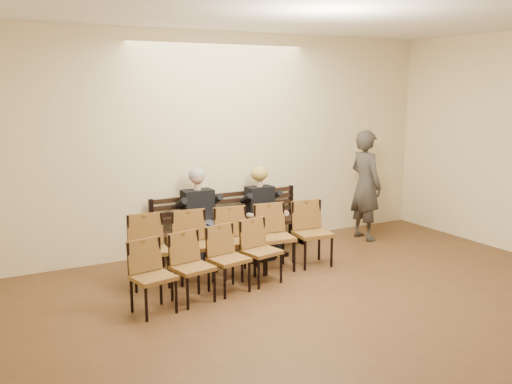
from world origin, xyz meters
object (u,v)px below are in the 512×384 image
Objects in this scene: laptop at (204,225)px; water_bottle at (280,218)px; bag at (259,250)px; seated_man at (200,214)px; bench at (231,238)px; chair_row_front at (235,242)px; chair_row_back at (211,264)px; seated_woman at (263,211)px; passerby at (366,177)px.

laptop is 1.34× the size of water_bottle.
laptop is 0.93m from bag.
laptop is at bearing -90.43° from seated_man.
bench is 1.19m from chair_row_front.
chair_row_front is (-0.46, -1.07, 0.26)m from bench.
chair_row_back is (-1.11, -1.69, 0.21)m from bench.
seated_woman is at bearing 55.46° from bag.
seated_woman is at bearing -13.21° from bench.
seated_woman is 1.11m from laptop.
laptop is (-0.00, -0.13, -0.15)m from seated_man.
chair_row_front is at bearing 101.79° from passerby.
bag is (0.76, -0.35, -0.40)m from laptop.
passerby is at bearing -8.61° from seated_woman.
seated_woman is 5.56× the size of water_bottle.
seated_woman is at bearing 80.12° from passerby.
bench is 0.72m from laptop.
seated_woman reaches higher than chair_row_back.
chair_row_back is at bearing -135.96° from seated_woman.
seated_man is at bearing 180.00° from seated_woman.
bench is 0.88× the size of chair_row_front.
seated_man is 1.68m from chair_row_back.
seated_woman is 0.43× the size of chair_row_front.
bench reaches higher than bag.
bench is 0.77m from seated_man.
seated_man is at bearing 147.37° from bag.
chair_row_back is at bearing -108.41° from seated_man.
passerby reaches higher than bag.
laptop is 1.27m from water_bottle.
laptop is 0.83m from chair_row_front.
seated_woman is 0.77m from bag.
bench is 0.67m from seated_woman.
seated_woman is 1.96m from passerby.
chair_row_front is 0.90m from chair_row_back.
chair_row_back is at bearing 108.79° from passerby.
water_bottle is 0.10× the size of passerby.
chair_row_back is (-1.62, -1.57, -0.21)m from seated_woman.
water_bottle is at bearing 36.75° from chair_row_front.
bench is 6.06× the size of bag.
chair_row_front is at bearing 32.83° from chair_row_back.
water_bottle is at bearing -61.46° from seated_woman.
laptop is 0.10× the size of chair_row_front.
water_bottle reaches higher than bag.
bench is at bearing 33.37° from laptop.
water_bottle is 1.31m from chair_row_front.
passerby is 3.80m from chair_row_back.
laptop reaches higher than bench.
water_bottle is (0.16, -0.30, -0.08)m from seated_woman.
passerby is at bearing 0.43° from water_bottle.
bag is at bearing 93.94° from passerby.
seated_woman is at bearing 51.24° from chair_row_front.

